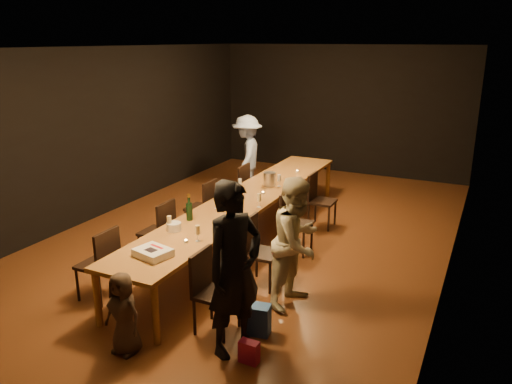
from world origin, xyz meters
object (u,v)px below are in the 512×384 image
at_px(man_blue, 247,156).
at_px(plate_stack, 174,227).
at_px(birthday_cake, 153,253).
at_px(champagne_bottle, 189,207).
at_px(chair_left_2, 201,207).
at_px(woman_tan, 297,242).
at_px(child, 123,313).
at_px(chair_left_3, 235,188).
at_px(chair_right_2, 297,223).
at_px(table, 246,200).
at_px(chair_right_1, 263,252).
at_px(chair_right_3, 322,201).
at_px(woman_birthday, 234,269).
at_px(chair_left_1, 156,231).
at_px(chair_left_0, 97,264).
at_px(ice_bucket, 270,179).
at_px(chair_right_0, 217,293).

distance_m(man_blue, plate_stack, 4.06).
xyz_separation_m(birthday_cake, champagne_bottle, (-0.28, 1.18, 0.14)).
bearing_deg(chair_left_2, birthday_cake, -159.91).
relative_size(woman_tan, child, 1.80).
bearing_deg(chair_left_3, chair_right_2, -125.22).
height_order(table, chair_left_2, chair_left_2).
xyz_separation_m(chair_right_1, champagne_bottle, (-1.09, -0.04, 0.47)).
distance_m(chair_right_3, woman_birthday, 3.86).
bearing_deg(chair_left_3, child, -166.55).
bearing_deg(chair_right_3, chair_left_1, -35.31).
bearing_deg(chair_left_1, chair_right_1, -90.00).
relative_size(chair_left_1, woman_tan, 0.58).
height_order(chair_right_3, chair_left_0, same).
relative_size(chair_right_1, man_blue, 0.56).
distance_m(chair_left_2, child, 3.32).
bearing_deg(ice_bucket, chair_left_0, -105.92).
height_order(chair_left_3, woman_tan, woman_tan).
relative_size(chair_right_0, chair_left_0, 1.00).
bearing_deg(man_blue, chair_left_2, -9.15).
relative_size(table, chair_right_3, 6.45).
distance_m(chair_right_1, chair_left_2, 2.08).
xyz_separation_m(chair_left_0, chair_left_1, (0.00, 1.20, 0.00)).
bearing_deg(birthday_cake, chair_left_2, 123.29).
bearing_deg(plate_stack, chair_right_1, 23.27).
bearing_deg(chair_left_0, woman_birthday, -96.04).
bearing_deg(chair_right_0, man_blue, -156.94).
bearing_deg(woman_birthday, ice_bucket, 40.58).
xyz_separation_m(chair_left_0, chair_left_2, (0.00, 2.40, 0.00)).
distance_m(plate_stack, ice_bucket, 2.43).
relative_size(woman_birthday, child, 2.06).
bearing_deg(chair_right_3, plate_stack, -20.35).
distance_m(chair_left_0, chair_left_2, 2.40).
distance_m(chair_right_0, woman_tan, 1.17).
xyz_separation_m(table, man_blue, (-1.15, 2.30, 0.13)).
relative_size(chair_right_2, birthday_cake, 2.07).
bearing_deg(chair_right_3, man_blue, -118.79).
relative_size(child, champagne_bottle, 2.40).
relative_size(chair_right_2, champagne_bottle, 2.51).
height_order(chair_right_1, chair_left_0, same).
xyz_separation_m(table, chair_left_1, (-0.85, -1.20, -0.24)).
height_order(man_blue, child, man_blue).
bearing_deg(chair_right_3, chair_left_2, -54.78).
relative_size(chair_left_1, chair_left_2, 1.00).
distance_m(chair_right_0, chair_right_3, 3.60).
height_order(chair_right_3, chair_left_1, same).
bearing_deg(woman_tan, chair_right_3, 22.58).
distance_m(chair_right_3, chair_left_3, 1.70).
height_order(chair_left_1, chair_left_3, same).
height_order(chair_left_0, chair_left_1, same).
bearing_deg(chair_left_2, chair_right_3, -54.78).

